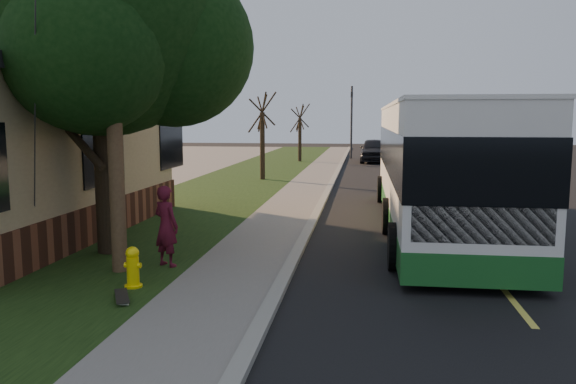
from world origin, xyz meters
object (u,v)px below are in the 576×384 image
Objects in this scene: distant_car at (374,150)px; leafy_tree at (105,21)px; fire_hydrant at (133,267)px; bare_tree_near at (262,137)px; transit_bus at (436,163)px; skateboard_main at (122,296)px; skateboarder at (166,226)px; utility_pole at (110,35)px; traffic_signal at (352,117)px; bare_tree_far at (300,134)px.

leafy_tree is at bearing -102.34° from distant_car.
distant_car is at bearing 81.11° from fire_hydrant.
bare_tree_near is 0.34× the size of transit_bus.
skateboard_main is (1.00, -18.71, -2.02)m from bare_tree_near.
distant_car is (4.71, 29.26, -0.06)m from skateboarder.
utility_pole reaches higher than bare_tree_near.
bare_tree_near is 0.78× the size of traffic_signal.
fire_hydrant is 9.16m from transit_bus.
bare_tree_far is at bearing 105.51° from transit_bus.
bare_tree_near reaches higher than distant_car.
leafy_tree is 6.28m from skateboard_main.
skateboard_main is at bearing -94.94° from traffic_signal.
leafy_tree is (-1.57, 2.65, 4.73)m from fire_hydrant.
bare_tree_near is 16.52m from traffic_signal.
fire_hydrant is 0.45× the size of skateboarder.
skateboarder is (1.67, -1.17, -4.27)m from leafy_tree.
distant_car is (5.21, 0.74, -1.16)m from bare_tree_far.
skateboarder is at bearing -86.54° from bare_tree_near.
bare_tree_near is (-0.19, 17.01, -2.48)m from utility_pole.
bare_tree_near is 13.26m from transit_bus.
leafy_tree is at bearing 117.60° from utility_pole.
bare_tree_far is 0.73× the size of traffic_signal.
distant_car is (5.71, 12.74, -1.31)m from bare_tree_near.
skateboard_main is at bearing -64.73° from utility_pole.
utility_pole is 0.71× the size of transit_bus.
skateboard_main is (-3.00, -34.71, -3.04)m from traffic_signal.
utility_pole is at bearing -96.58° from traffic_signal.
distant_car is at bearing 81.49° from skateboard_main.
utility_pole is at bearing 58.65° from skateboarder.
leafy_tree reaches higher than traffic_signal.
traffic_signal is at bearing -67.79° from skateboarder.
bare_tree_far is at bearing 87.61° from bare_tree_near.
leafy_tree is 1.57× the size of distant_car.
traffic_signal is at bearing 84.79° from fire_hydrant.
transit_bus reaches higher than skateboarder.
skateboard_main is at bearing -82.02° from fire_hydrant.
bare_tree_far reaches higher than skateboarder.
transit_bus reaches higher than fire_hydrant.
leafy_tree is at bearing -7.47° from skateboarder.
utility_pole is 1.65× the size of traffic_signal.
transit_bus is (6.77, 5.72, -2.79)m from utility_pole.
leafy_tree reaches higher than skateboarder.
bare_tree_near is at bearing 121.67° from transit_bus.
utility_pole is at bearing -100.05° from distant_car.
skateboarder is (0.81, 0.49, -3.73)m from utility_pole.
transit_bus is (6.46, -23.28, -0.16)m from bare_tree_far.
distant_car is at bearing 92.99° from transit_bus.
leafy_tree is 4.73m from skateboarder.
utility_pole is 2.25× the size of bare_tree_far.
bare_tree_near reaches higher than skateboard_main.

